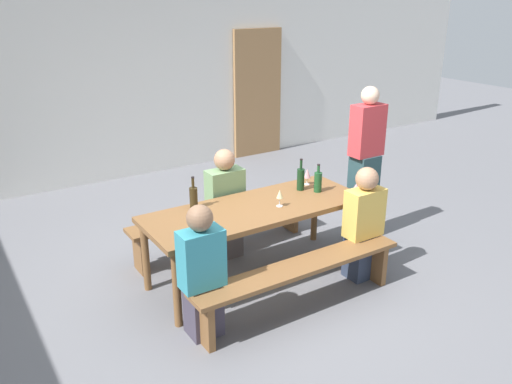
# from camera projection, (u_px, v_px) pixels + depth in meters

# --- Properties ---
(ground_plane) EXTENTS (24.00, 24.00, 0.00)m
(ground_plane) POSITION_uv_depth(u_px,v_px,m) (256.00, 276.00, 5.29)
(ground_plane) COLOR slate
(back_wall) EXTENTS (14.00, 0.20, 3.20)m
(back_wall) POSITION_uv_depth(u_px,v_px,m) (119.00, 70.00, 7.61)
(back_wall) COLOR silver
(back_wall) RESTS_ON ground
(wooden_door) EXTENTS (0.90, 0.06, 2.10)m
(wooden_door) POSITION_uv_depth(u_px,v_px,m) (258.00, 93.00, 8.86)
(wooden_door) COLOR #9E7247
(wooden_door) RESTS_ON ground
(tasting_table) EXTENTS (2.17, 0.81, 0.75)m
(tasting_table) POSITION_uv_depth(u_px,v_px,m) (256.00, 214.00, 5.05)
(tasting_table) COLOR brown
(tasting_table) RESTS_ON ground
(bench_near) EXTENTS (2.07, 0.30, 0.45)m
(bench_near) POSITION_uv_depth(u_px,v_px,m) (300.00, 274.00, 4.61)
(bench_near) COLOR brown
(bench_near) RESTS_ON ground
(bench_far) EXTENTS (2.07, 0.30, 0.45)m
(bench_far) POSITION_uv_depth(u_px,v_px,m) (221.00, 219.00, 5.72)
(bench_far) COLOR brown
(bench_far) RESTS_ON ground
(wine_bottle_0) EXTENTS (0.08, 0.08, 0.31)m
(wine_bottle_0) POSITION_uv_depth(u_px,v_px,m) (194.00, 197.00, 4.96)
(wine_bottle_0) COLOR #332814
(wine_bottle_0) RESTS_ON tasting_table
(wine_bottle_1) EXTENTS (0.08, 0.08, 0.29)m
(wine_bottle_1) POSITION_uv_depth(u_px,v_px,m) (318.00, 181.00, 5.37)
(wine_bottle_1) COLOR #194723
(wine_bottle_1) RESTS_ON tasting_table
(wine_bottle_2) EXTENTS (0.08, 0.08, 0.33)m
(wine_bottle_2) POSITION_uv_depth(u_px,v_px,m) (301.00, 179.00, 5.41)
(wine_bottle_2) COLOR #143319
(wine_bottle_2) RESTS_ON tasting_table
(wine_glass_0) EXTENTS (0.07, 0.07, 0.17)m
(wine_glass_0) POSITION_uv_depth(u_px,v_px,m) (307.00, 174.00, 5.55)
(wine_glass_0) COLOR silver
(wine_glass_0) RESTS_ON tasting_table
(wine_glass_1) EXTENTS (0.06, 0.06, 0.17)m
(wine_glass_1) POSITION_uv_depth(u_px,v_px,m) (280.00, 195.00, 4.99)
(wine_glass_1) COLOR silver
(wine_glass_1) RESTS_ON tasting_table
(wine_glass_2) EXTENTS (0.08, 0.08, 0.14)m
(wine_glass_2) POSITION_uv_depth(u_px,v_px,m) (356.00, 187.00, 5.24)
(wine_glass_2) COLOR silver
(wine_glass_2) RESTS_ON tasting_table
(seated_guest_near_0) EXTENTS (0.35, 0.24, 1.15)m
(seated_guest_near_0) POSITION_uv_depth(u_px,v_px,m) (202.00, 274.00, 4.22)
(seated_guest_near_0) COLOR #3F3A49
(seated_guest_near_0) RESTS_ON ground
(seated_guest_near_1) EXTENTS (0.37, 0.24, 1.14)m
(seated_guest_near_1) POSITION_uv_depth(u_px,v_px,m) (363.00, 226.00, 5.10)
(seated_guest_near_1) COLOR #2E384E
(seated_guest_near_1) RESTS_ON ground
(seated_guest_far_0) EXTENTS (0.38, 0.24, 1.18)m
(seated_guest_far_0) POSITION_uv_depth(u_px,v_px,m) (225.00, 206.00, 5.52)
(seated_guest_far_0) COLOR #594F4E
(seated_guest_far_0) RESTS_ON ground
(standing_host) EXTENTS (0.36, 0.24, 1.74)m
(standing_host) POSITION_uv_depth(u_px,v_px,m) (365.00, 168.00, 5.81)
(standing_host) COLOR #264348
(standing_host) RESTS_ON ground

